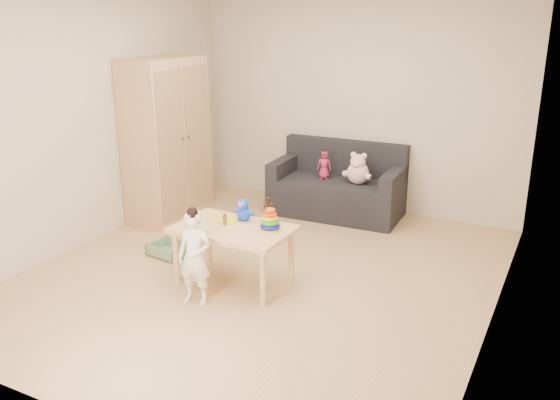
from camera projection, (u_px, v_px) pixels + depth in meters
The scene contains 13 objects.
room at pixel (261, 135), 5.04m from camera, with size 4.50×4.50×4.50m.
wardrobe at pixel (166, 140), 6.69m from camera, with size 0.50×1.01×1.82m, color tan.
sofa at pixel (336, 197), 6.95m from camera, with size 1.50×0.75×0.42m, color black.
play_table at pixel (234, 255), 5.20m from camera, with size 1.00×0.63×0.53m, color tan.
storage_bin at pixel (170, 250), 5.84m from camera, with size 0.39×0.29×0.12m, color #678863, non-canonical shape.
toddler at pixel (195, 258), 4.81m from camera, with size 0.29×0.19×0.79m, color white.
pink_bear at pixel (358, 171), 6.70m from camera, with size 0.27×0.23×0.31m, color #FFBBC9, non-canonical shape.
doll at pixel (324, 165), 6.89m from camera, with size 0.16×0.11×0.32m, color #B0214D.
ring_stacker at pixel (270, 222), 5.02m from camera, with size 0.17×0.17×0.20m.
brown_bottle at pixel (268, 212), 5.18m from camera, with size 0.08×0.08×0.23m.
blue_plush at pixel (244, 210), 5.25m from camera, with size 0.17×0.13×0.20m, color #1C4CFF, non-canonical shape.
wooden_figure at pixel (225, 219), 5.14m from camera, with size 0.05×0.04×0.11m, color brown, non-canonical shape.
yellow_book at pixel (228, 219), 5.28m from camera, with size 0.18×0.18×0.01m, color #FFF91A.
Camera 1 is at (2.43, -4.33, 2.34)m, focal length 38.00 mm.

